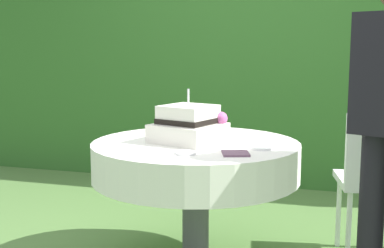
{
  "coord_description": "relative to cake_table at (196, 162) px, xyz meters",
  "views": [
    {
      "loc": [
        0.76,
        -2.61,
        1.23
      ],
      "look_at": [
        -0.02,
        -0.01,
        0.83
      ],
      "focal_mm": 47.05,
      "sensor_mm": 36.0,
      "label": 1
    }
  ],
  "objects": [
    {
      "name": "foliage_hedge",
      "position": [
        0.0,
        2.07,
        0.56
      ],
      "size": [
        5.95,
        0.45,
        2.35
      ],
      "primitive_type": "cube",
      "color": "#336628",
      "rests_on": "ground_plane"
    },
    {
      "name": "cake_table",
      "position": [
        0.0,
        0.0,
        0.0
      ],
      "size": [
        1.14,
        1.14,
        0.73
      ],
      "color": "#4C4C51",
      "rests_on": "ground_plane"
    },
    {
      "name": "wedding_cake",
      "position": [
        -0.03,
        -0.01,
        0.21
      ],
      "size": [
        0.42,
        0.42,
        0.29
      ],
      "color": "white",
      "rests_on": "cake_table"
    },
    {
      "name": "serving_plate_near",
      "position": [
        0.38,
        -0.09,
        0.12
      ],
      "size": [
        0.12,
        0.12,
        0.01
      ],
      "primitive_type": "cylinder",
      "color": "white",
      "rests_on": "cake_table"
    },
    {
      "name": "serving_plate_far",
      "position": [
        0.04,
        -0.33,
        0.12
      ],
      "size": [
        0.11,
        0.11,
        0.01
      ],
      "primitive_type": "cylinder",
      "color": "white",
      "rests_on": "cake_table"
    },
    {
      "name": "napkin_stack",
      "position": [
        0.28,
        -0.27,
        0.12
      ],
      "size": [
        0.16,
        0.16,
        0.01
      ],
      "primitive_type": "cube",
      "rotation": [
        0.0,
        0.0,
        0.32
      ],
      "color": "#6B4C60",
      "rests_on": "cake_table"
    },
    {
      "name": "garden_chair",
      "position": [
        0.97,
        0.36,
        -0.08
      ],
      "size": [
        0.46,
        0.46,
        0.89
      ],
      "color": "white",
      "rests_on": "ground_plane"
    }
  ]
}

